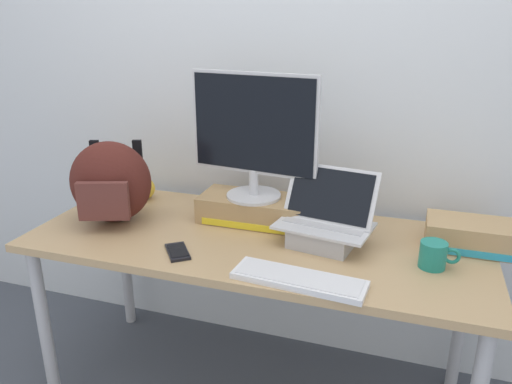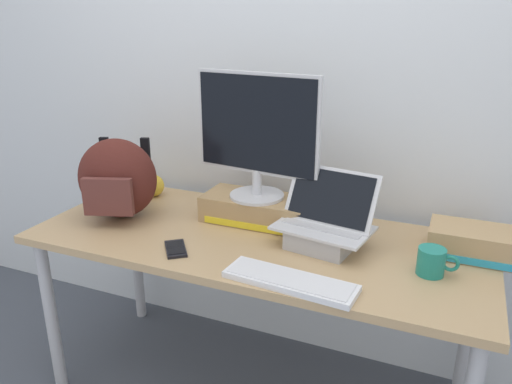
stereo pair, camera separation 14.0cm
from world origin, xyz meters
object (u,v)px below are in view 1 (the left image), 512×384
Objects in this scene: open_laptop at (325,228)px; coffee_mug at (434,255)px; desktop_monitor at (253,134)px; messenger_backpack at (111,183)px; toner_box_yellow at (254,209)px; toner_box_cyan at (473,235)px; plush_toy at (144,188)px; external_keyboard at (299,279)px; cell_phone at (178,252)px.

coffee_mug is at bearing -1.31° from open_laptop.
messenger_backpack is at bearing -154.59° from desktop_monitor.
toner_box_yellow is at bearing 87.25° from desktop_monitor.
coffee_mug is at bearing -123.70° from toner_box_cyan.
plush_toy is (-0.02, 0.27, -0.11)m from messenger_backpack.
external_keyboard is (-0.02, -0.31, -0.05)m from open_laptop.
desktop_monitor reaches higher than open_laptop.
messenger_backpack is 1.24m from coffee_mug.
toner_box_yellow is at bearing 129.22° from external_keyboard.
toner_box_cyan reaches higher than cell_phone.
open_laptop is 0.86m from messenger_backpack.
external_keyboard is at bearing -36.14° from messenger_backpack.
desktop_monitor reaches higher than toner_box_yellow.
external_keyboard is at bearing -84.50° from open_laptop.
desktop_monitor is 0.78m from coffee_mug.
toner_box_cyan is at bearing 44.20° from external_keyboard.
cell_phone is (-0.46, 0.07, -0.01)m from external_keyboard.
desktop_monitor reaches higher than messenger_backpack.
toner_box_cyan is (0.13, 0.20, 0.00)m from coffee_mug.
toner_box_cyan is (0.83, 0.01, -0.00)m from toner_box_yellow.
open_laptop reaches higher than external_keyboard.
open_laptop is 2.45× the size of cell_phone.
toner_box_cyan is at bearing 56.30° from coffee_mug.
toner_box_cyan is at bearing -16.68° from cell_phone.
desktop_monitor is at bearing -1.36° from messenger_backpack.
plush_toy is at bearing 171.04° from toner_box_yellow.
toner_box_yellow is at bearing -8.96° from plush_toy.
open_laptop is 1.15× the size of toner_box_cyan.
messenger_backpack is at bearing 179.41° from coffee_mug.
plush_toy reaches higher than cell_phone.
external_keyboard is 1.15× the size of messenger_backpack.
coffee_mug reaches higher than cell_phone.
messenger_backpack reaches higher than plush_toy.
open_laptop is 0.98× the size of messenger_backpack.
cell_phone is (-0.16, -0.36, -0.36)m from desktop_monitor.
toner_box_cyan is (0.51, 0.13, -0.01)m from open_laptop.
cell_phone is at bearing -114.32° from toner_box_yellow.
toner_box_yellow is 0.52m from external_keyboard.
toner_box_cyan reaches higher than external_keyboard.
messenger_backpack is (-0.83, 0.25, 0.15)m from external_keyboard.
coffee_mug is 0.24m from toner_box_cyan.
toner_box_cyan is at bearing 23.36° from open_laptop.
open_laptop is at bearing -15.51° from messenger_backpack.
desktop_monitor is 0.53m from cell_phone.
desktop_monitor reaches higher than external_keyboard.
desktop_monitor is 4.00× the size of coffee_mug.
messenger_backpack is at bearing -86.68° from plush_toy.
coffee_mug is 0.87× the size of cell_phone.
messenger_backpack reaches higher than toner_box_yellow.
coffee_mug is at bearing -25.90° from cell_phone.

